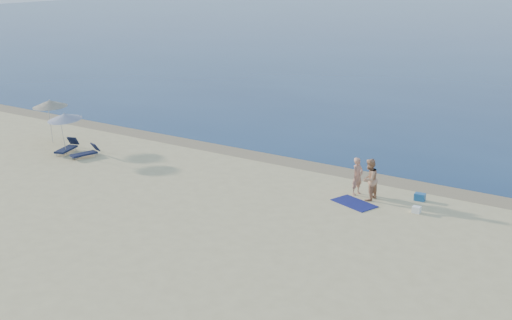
{
  "coord_description": "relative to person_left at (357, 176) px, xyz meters",
  "views": [
    {
      "loc": [
        14.85,
        -6.9,
        9.46
      ],
      "look_at": [
        -0.03,
        16.0,
        1.0
      ],
      "focal_mm": 45.0,
      "sensor_mm": 36.0,
      "label": 1
    }
  ],
  "objects": [
    {
      "name": "wet_sand_strip",
      "position": [
        -4.49,
        2.48,
        -0.81
      ],
      "size": [
        240.0,
        1.6,
        0.0
      ],
      "primitive_type": "cube",
      "color": "#847254",
      "rests_on": "ground"
    },
    {
      "name": "person_left",
      "position": [
        0.0,
        0.0,
        0.0
      ],
      "size": [
        0.53,
        0.67,
        1.62
      ],
      "primitive_type": "imported",
      "rotation": [
        0.0,
        0.0,
        1.3
      ],
      "color": "tan",
      "rests_on": "ground"
    },
    {
      "name": "person_right",
      "position": [
        0.68,
        -0.33,
        0.07
      ],
      "size": [
        0.75,
        0.92,
        1.77
      ],
      "primitive_type": "imported",
      "rotation": [
        0.0,
        0.0,
        -1.67
      ],
      "color": "tan",
      "rests_on": "ground"
    },
    {
      "name": "beach_towel",
      "position": [
        0.38,
        -1.07,
        -0.79
      ],
      "size": [
        2.02,
        1.54,
        0.03
      ],
      "primitive_type": "cube",
      "rotation": [
        0.0,
        0.0,
        -0.34
      ],
      "color": "#101454",
      "rests_on": "ground"
    },
    {
      "name": "white_bag",
      "position": [
        2.86,
        -0.65,
        -0.68
      ],
      "size": [
        0.31,
        0.27,
        0.27
      ],
      "primitive_type": "cube",
      "rotation": [
        0.0,
        0.0,
        0.01
      ],
      "color": "white",
      "rests_on": "ground"
    },
    {
      "name": "blue_cooler",
      "position": [
        2.5,
        0.74,
        -0.66
      ],
      "size": [
        0.45,
        0.33,
        0.3
      ],
      "primitive_type": "cube",
      "rotation": [
        0.0,
        0.0,
        0.06
      ],
      "color": "#1B5797",
      "rests_on": "ground"
    },
    {
      "name": "umbrella_near",
      "position": [
        -14.94,
        -2.63,
        1.17
      ],
      "size": [
        2.11,
        2.12,
        2.26
      ],
      "rotation": [
        0.0,
        0.0,
        -0.23
      ],
      "color": "silver",
      "rests_on": "ground"
    },
    {
      "name": "umbrella_far",
      "position": [
        -17.36,
        -1.51,
        1.36
      ],
      "size": [
        2.2,
        2.21,
        2.44
      ],
      "rotation": [
        0.0,
        0.0,
        -0.22
      ],
      "color": "silver",
      "rests_on": "ground"
    },
    {
      "name": "lounger_left",
      "position": [
        -15.17,
        -2.44,
        -0.55
      ],
      "size": [
        0.98,
        1.69,
        0.71
      ],
      "rotation": [
        0.0,
        0.0,
        0.3
      ],
      "color": "#131A35",
      "rests_on": "ground"
    },
    {
      "name": "lounger_right",
      "position": [
        -13.74,
        -2.5,
        -0.57
      ],
      "size": [
        0.86,
        1.56,
        0.66
      ],
      "rotation": [
        0.0,
        0.0,
        -0.27
      ],
      "color": "#131936",
      "rests_on": "ground"
    }
  ]
}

